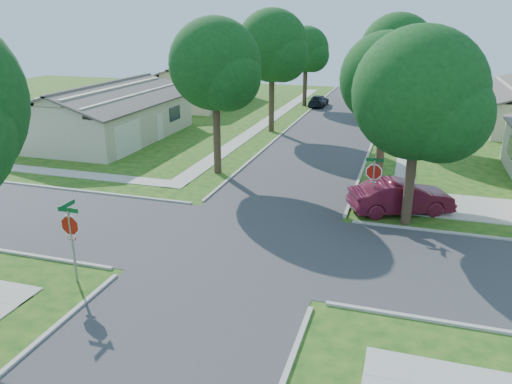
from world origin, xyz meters
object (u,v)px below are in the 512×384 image
object	(u,v)px
house_nw_near	(108,118)
tree_w_far	(306,52)
car_curb_east	(377,112)
stop_sign_sw	(70,229)
car_curb_west	(318,101)
stop_sign_ne	(374,174)
tree_e_mid	(398,55)
car_driveway	(401,197)
tree_e_near	(387,83)
tree_ne_corner	(420,100)
tree_w_near	(216,69)
house_nw_far	(197,89)
tree_e_far	(403,48)
tree_w_mid	(273,49)

from	to	relation	value
house_nw_near	tree_w_far	bearing A→B (deg)	59.18
house_nw_near	car_curb_east	size ratio (longest dim) A/B	2.84
stop_sign_sw	car_curb_west	bearing A→B (deg)	87.78
stop_sign_ne	tree_w_far	world-z (taller)	tree_w_far
stop_sign_ne	car_curb_west	world-z (taller)	stop_sign_ne
stop_sign_sw	tree_e_mid	world-z (taller)	tree_e_mid
car_driveway	car_curb_east	distance (m)	22.63
tree_e_mid	car_driveway	size ratio (longest dim) A/B	1.90
tree_e_near	tree_e_mid	xyz separation A→B (m)	(0.01, 12.00, 0.61)
tree_ne_corner	stop_sign_ne	bearing A→B (deg)	163.45
tree_e_near	tree_e_mid	distance (m)	12.02
stop_sign_ne	tree_w_near	world-z (taller)	tree_w_near
tree_e_mid	house_nw_far	size ratio (longest dim) A/B	0.68
stop_sign_sw	tree_ne_corner	bearing A→B (deg)	38.84
stop_sign_ne	tree_ne_corner	size ratio (longest dim) A/B	0.34
stop_sign_ne	tree_e_near	bearing A→B (deg)	89.32
stop_sign_ne	tree_e_far	bearing A→B (deg)	89.90
tree_w_far	stop_sign_sw	bearing A→B (deg)	-90.07
stop_sign_ne	house_nw_near	bearing A→B (deg)	153.54
car_curb_east	tree_w_near	bearing A→B (deg)	-106.31
tree_w_near	tree_w_mid	size ratio (longest dim) A/B	0.94
tree_e_far	tree_w_near	bearing A→B (deg)	-110.60
tree_e_far	tree_w_far	world-z (taller)	tree_e_far
tree_e_far	tree_ne_corner	xyz separation A→B (m)	(1.61, -29.80, -0.39)
tree_ne_corner	tree_e_far	bearing A→B (deg)	93.09
house_nw_far	car_curb_west	world-z (taller)	house_nw_far
tree_ne_corner	tree_w_mid	bearing A→B (deg)	123.22
house_nw_near	house_nw_far	world-z (taller)	same
stop_sign_sw	stop_sign_ne	distance (m)	13.29
tree_e_far	house_nw_near	distance (m)	28.49
stop_sign_ne	car_curb_west	bearing A→B (deg)	105.11
house_nw_near	tree_e_far	bearing A→B (deg)	42.50
tree_w_mid	tree_w_near	bearing A→B (deg)	-90.02
stop_sign_sw	tree_w_near	bearing A→B (deg)	89.77
stop_sign_ne	tree_e_mid	xyz separation A→B (m)	(0.06, 16.31, 4.22)
tree_e_mid	car_curb_east	bearing A→B (deg)	102.64
tree_ne_corner	house_nw_near	xyz separation A→B (m)	(-22.35, 10.79, -4.08)
tree_ne_corner	tree_w_far	bearing A→B (deg)	110.28
tree_e_far	car_curb_west	distance (m)	9.61
tree_e_near	house_nw_far	bearing A→B (deg)	132.06
stop_sign_sw	house_nw_far	xyz separation A→B (m)	(-11.29, 36.70, -0.51)
tree_w_near	car_curb_east	world-z (taller)	tree_w_near
tree_w_far	house_nw_near	distance (m)	22.49
tree_e_near	stop_sign_ne	bearing A→B (deg)	-90.68
tree_w_mid	house_nw_far	xyz separation A→B (m)	(-11.35, 10.99, -4.97)
car_curb_west	tree_w_mid	bearing A→B (deg)	84.49
tree_e_near	car_curb_east	world-z (taller)	tree_e_near
tree_e_near	car_driveway	size ratio (longest dim) A/B	1.71
tree_w_far	car_curb_west	bearing A→B (deg)	-2.05
car_curb_west	stop_sign_sw	bearing A→B (deg)	88.62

